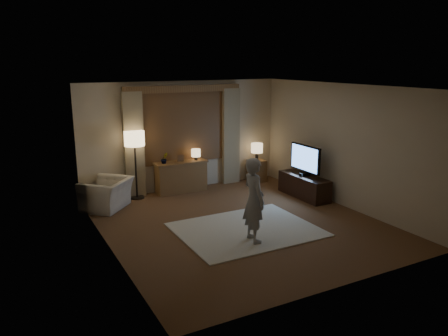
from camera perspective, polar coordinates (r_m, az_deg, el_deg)
room at (r=8.53m, az=0.54°, el=2.23°), size 5.04×5.54×2.64m
rug at (r=8.17m, az=2.94°, el=-8.03°), size 2.50×2.00×0.02m
sideboard at (r=10.44m, az=-5.65°, el=-1.24°), size 1.20×0.40×0.70m
picture_frame at (r=10.33m, az=-5.70°, el=1.17°), size 0.16×0.02×0.20m
plant at (r=10.18m, az=-7.79°, el=1.21°), size 0.17×0.13×0.30m
table_lamp_sideboard at (r=10.46m, az=-3.69°, el=1.92°), size 0.22×0.22×0.30m
floor_lamp at (r=9.88m, az=-11.61°, el=3.32°), size 0.45×0.45×1.54m
armchair at (r=9.53m, az=-15.08°, el=-3.32°), size 1.29×1.30×0.63m
side_table at (r=11.35m, az=4.27°, el=-0.35°), size 0.40×0.40×0.56m
table_lamp_side at (r=11.22m, az=4.32°, el=2.56°), size 0.30×0.30×0.44m
tv_stand at (r=10.19m, az=10.41°, el=-2.36°), size 0.45×1.40×0.50m
tv at (r=10.03m, az=10.56°, el=1.17°), size 0.24×0.98×0.71m
person at (r=7.43m, az=3.93°, el=-4.18°), size 0.39×0.56×1.47m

